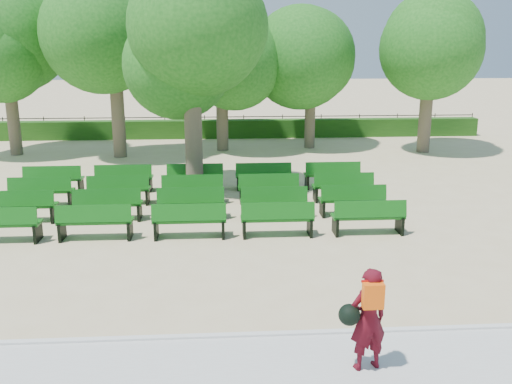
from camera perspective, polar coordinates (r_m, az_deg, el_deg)
ground at (r=15.40m, az=-2.51°, el=-3.05°), size 120.00×120.00×0.00m
paving at (r=8.64m, az=-1.26°, el=-18.06°), size 30.00×2.20×0.06m
curb at (r=9.62m, az=-1.58°, el=-14.24°), size 30.00×0.12×0.10m
hedge at (r=28.97m, az=-3.19°, el=6.33°), size 26.00×0.70×0.90m
fence at (r=29.44m, az=-3.19°, el=5.57°), size 26.00×0.10×1.02m
tree_line at (r=25.10m, az=-3.06°, el=3.96°), size 21.80×6.80×7.04m
bench_array at (r=16.54m, az=-6.33°, el=-1.51°), size 1.82×0.57×1.14m
tree_among at (r=17.71m, az=-6.49°, el=13.29°), size 4.44×4.44×6.31m
person at (r=8.54m, az=11.03°, el=-12.25°), size 0.78×0.51×1.57m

